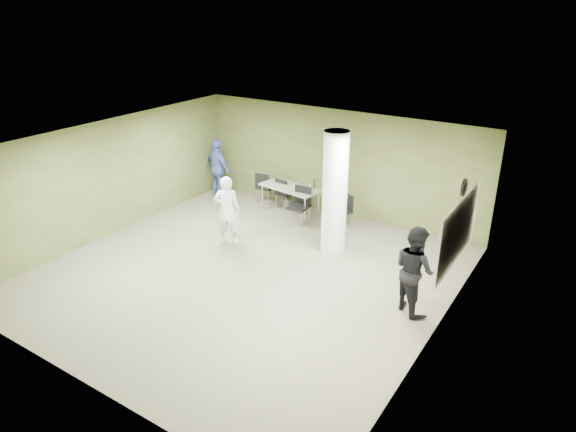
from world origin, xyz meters
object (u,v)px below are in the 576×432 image
Objects in this scene: folding_table at (291,189)px; chair_back_left at (264,185)px; man_black at (414,270)px; man_blue at (218,169)px; woman_white at (227,210)px.

chair_back_left is at bearing 171.33° from folding_table.
man_black is (4.34, -2.65, 0.12)m from folding_table.
folding_table is 2.46m from man_blue.
man_black is 7.28m from man_blue.
folding_table is 1.04× the size of woman_white.
man_black is 0.98× the size of man_blue.
woman_white is at bearing 29.90° from man_black.
man_black is (4.66, -0.39, 0.02)m from woman_white.
woman_white is (-0.31, -2.26, 0.10)m from folding_table.
woman_white is 4.67m from man_black.
man_blue is (-1.35, -0.37, 0.35)m from chair_back_left.
folding_table is at bearing 157.52° from chair_back_left.
chair_back_left is 6.22m from man_black.
chair_back_left is 0.52× the size of man_black.
woman_white is (0.79, -2.59, 0.32)m from chair_back_left.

